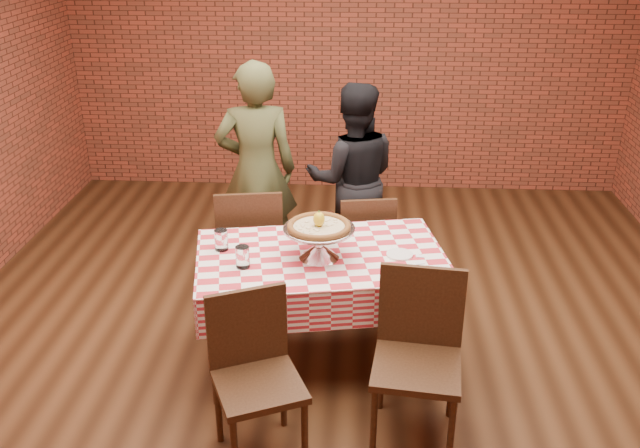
# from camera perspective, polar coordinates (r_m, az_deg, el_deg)

# --- Properties ---
(ground) EXTENTS (6.00, 6.00, 0.00)m
(ground) POSITION_cam_1_polar(r_m,az_deg,el_deg) (4.67, 1.23, -10.17)
(ground) COLOR black
(ground) RESTS_ON ground
(back_wall) EXTENTS (5.50, 0.00, 5.50)m
(back_wall) POSITION_cam_1_polar(r_m,az_deg,el_deg) (6.95, 2.37, 14.41)
(back_wall) COLOR brown
(back_wall) RESTS_ON ground
(table) EXTENTS (1.60, 1.13, 0.75)m
(table) POSITION_cam_1_polar(r_m,az_deg,el_deg) (4.36, 0.07, -7.00)
(table) COLOR #3D2514
(table) RESTS_ON ground
(tablecloth) EXTENTS (1.65, 1.18, 0.25)m
(tablecloth) POSITION_cam_1_polar(r_m,az_deg,el_deg) (4.24, 0.07, -4.03)
(tablecloth) COLOR #BD2835
(tablecloth) RESTS_ON table
(pizza_stand) EXTENTS (0.54, 0.54, 0.19)m
(pizza_stand) POSITION_cam_1_polar(r_m,az_deg,el_deg) (4.10, -0.08, -1.55)
(pizza_stand) COLOR silver
(pizza_stand) RESTS_ON tablecloth
(pizza) EXTENTS (0.46, 0.46, 0.03)m
(pizza) POSITION_cam_1_polar(r_m,az_deg,el_deg) (4.06, -0.08, -0.25)
(pizza) COLOR beige
(pizza) RESTS_ON pizza_stand
(lemon) EXTENTS (0.08, 0.08, 0.09)m
(lemon) POSITION_cam_1_polar(r_m,az_deg,el_deg) (4.04, -0.08, 0.40)
(lemon) COLOR yellow
(lemon) RESTS_ON pizza
(water_glass_left) EXTENTS (0.10, 0.10, 0.13)m
(water_glass_left) POSITION_cam_1_polar(r_m,az_deg,el_deg) (4.03, -6.38, -2.71)
(water_glass_left) COLOR white
(water_glass_left) RESTS_ON tablecloth
(water_glass_right) EXTENTS (0.10, 0.10, 0.13)m
(water_glass_right) POSITION_cam_1_polar(r_m,az_deg,el_deg) (4.25, -8.13, -1.31)
(water_glass_right) COLOR white
(water_glass_right) RESTS_ON tablecloth
(side_plate) EXTENTS (0.19, 0.19, 0.01)m
(side_plate) POSITION_cam_1_polar(r_m,az_deg,el_deg) (4.19, 6.56, -2.51)
(side_plate) COLOR white
(side_plate) RESTS_ON tablecloth
(sweetener_packet_a) EXTENTS (0.06, 0.05, 0.00)m
(sweetener_packet_a) POSITION_cam_1_polar(r_m,az_deg,el_deg) (4.11, 8.19, -3.19)
(sweetener_packet_a) COLOR white
(sweetener_packet_a) RESTS_ON tablecloth
(sweetener_packet_b) EXTENTS (0.05, 0.04, 0.00)m
(sweetener_packet_b) POSITION_cam_1_polar(r_m,az_deg,el_deg) (4.19, 8.22, -2.63)
(sweetener_packet_b) COLOR white
(sweetener_packet_b) RESTS_ON tablecloth
(condiment_caddy) EXTENTS (0.11, 0.09, 0.15)m
(condiment_caddy) POSITION_cam_1_polar(r_m,az_deg,el_deg) (4.40, 0.44, -0.03)
(condiment_caddy) COLOR silver
(condiment_caddy) RESTS_ON tablecloth
(chair_near_left) EXTENTS (0.56, 0.56, 0.90)m
(chair_near_left) POSITION_cam_1_polar(r_m,az_deg,el_deg) (3.62, -5.06, -13.05)
(chair_near_left) COLOR #3D2514
(chair_near_left) RESTS_ON ground
(chair_near_right) EXTENTS (0.51, 0.51, 0.94)m
(chair_near_right) POSITION_cam_1_polar(r_m,az_deg,el_deg) (3.75, 7.97, -11.35)
(chair_near_right) COLOR #3D2514
(chair_near_right) RESTS_ON ground
(chair_far_left) EXTENTS (0.52, 0.52, 0.94)m
(chair_far_left) POSITION_cam_1_polar(r_m,az_deg,el_deg) (4.99, -5.75, -1.63)
(chair_far_left) COLOR #3D2514
(chair_far_left) RESTS_ON ground
(chair_far_right) EXTENTS (0.44, 0.44, 0.86)m
(chair_far_right) POSITION_cam_1_polar(r_m,az_deg,el_deg) (5.03, 3.59, -1.82)
(chair_far_right) COLOR #3D2514
(chair_far_right) RESTS_ON ground
(diner_olive) EXTENTS (0.67, 0.50, 1.68)m
(diner_olive) POSITION_cam_1_polar(r_m,az_deg,el_deg) (5.31, -5.24, 4.38)
(diner_olive) COLOR #424526
(diner_olive) RESTS_ON ground
(diner_black) EXTENTS (0.77, 0.62, 1.51)m
(diner_black) POSITION_cam_1_polar(r_m,az_deg,el_deg) (5.37, 2.70, 3.71)
(diner_black) COLOR black
(diner_black) RESTS_ON ground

